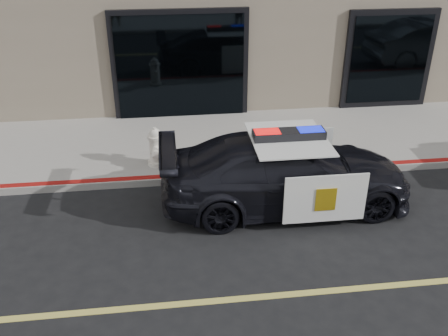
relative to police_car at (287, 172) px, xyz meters
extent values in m
plane|color=black|center=(-0.72, -2.49, -0.69)|extent=(120.00, 120.00, 0.00)
cube|color=gray|center=(-0.72, 2.76, -0.61)|extent=(60.00, 3.50, 0.15)
imported|color=black|center=(0.00, 0.00, -0.01)|extent=(1.93, 4.68, 1.35)
cube|color=white|center=(0.44, -0.97, -0.03)|extent=(1.44, 0.04, 0.90)
cube|color=white|center=(0.45, 0.97, -0.03)|extent=(1.44, 0.04, 0.90)
cube|color=white|center=(0.00, 0.00, 0.68)|extent=(1.36, 1.63, 0.02)
cube|color=gold|center=(0.44, -1.00, -0.03)|extent=(0.36, 0.01, 0.43)
cube|color=black|center=(0.00, 0.00, 0.76)|extent=(1.30, 0.34, 0.16)
cube|color=red|center=(-0.40, 0.00, 0.77)|extent=(0.45, 0.29, 0.15)
cube|color=#0C19CC|center=(0.39, 0.00, 0.77)|extent=(0.45, 0.29, 0.15)
cylinder|color=white|center=(-2.41, 1.66, -0.49)|extent=(0.38, 0.38, 0.09)
cylinder|color=white|center=(-2.41, 1.66, -0.18)|extent=(0.28, 0.28, 0.53)
cylinder|color=white|center=(-2.41, 1.66, 0.10)|extent=(0.33, 0.33, 0.06)
sphere|color=white|center=(-2.41, 1.66, 0.17)|extent=(0.24, 0.24, 0.24)
cylinder|color=white|center=(-2.41, 1.66, 0.27)|extent=(0.07, 0.07, 0.07)
cylinder|color=white|center=(-2.41, 1.84, -0.11)|extent=(0.14, 0.13, 0.14)
cylinder|color=white|center=(-2.41, 1.48, -0.11)|extent=(0.14, 0.13, 0.14)
cylinder|color=white|center=(-2.41, 1.45, -0.18)|extent=(0.18, 0.15, 0.18)
camera|label=1|loc=(-2.17, -7.94, 4.38)|focal=40.00mm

